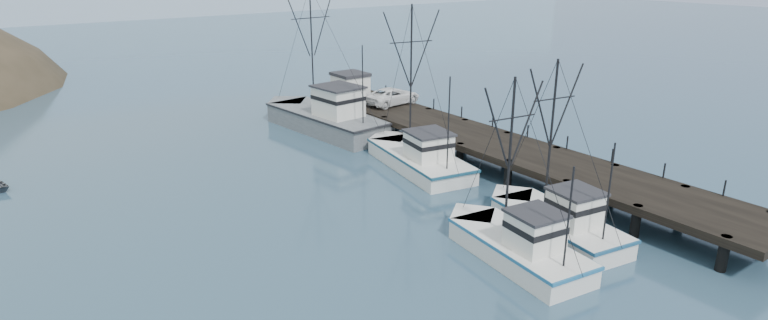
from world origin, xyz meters
TOP-DOWN VIEW (x-y plane):
  - ground at (0.00, 0.00)m, footprint 400.00×400.00m
  - pier at (14.00, 16.00)m, footprint 6.00×44.00m
  - distant_ridge at (10.00, 170.00)m, footprint 360.00×40.00m
  - trawler_near at (7.88, 4.02)m, footprint 4.65×10.44m
  - trawler_mid at (3.66, 3.32)m, footprint 4.46×10.23m
  - trawler_far at (8.88, 18.18)m, footprint 5.88×12.68m
  - work_vessel at (8.40, 31.50)m, footprint 6.19×16.32m
  - pier_shed at (12.50, 33.21)m, footprint 3.00×3.20m
  - pickup_truck at (14.92, 29.46)m, footprint 6.05×3.25m

SIDE VIEW (x-z plane):
  - ground at x=0.00m, z-range 0.00..0.00m
  - distant_ridge at x=10.00m, z-range -13.00..13.00m
  - trawler_mid at x=3.66m, z-range -4.30..5.93m
  - trawler_near at x=7.88m, z-range -4.50..6.13m
  - trawler_far at x=8.88m, z-range -5.53..7.17m
  - work_vessel at x=8.40m, z-range -5.52..7.98m
  - pier at x=14.00m, z-range 0.69..2.69m
  - pickup_truck at x=14.92m, z-range 2.00..3.61m
  - pier_shed at x=12.50m, z-range 2.02..4.82m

